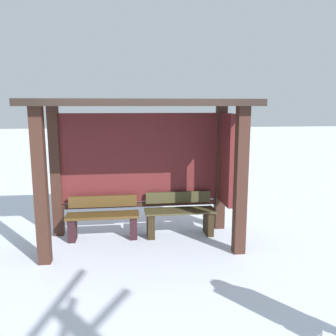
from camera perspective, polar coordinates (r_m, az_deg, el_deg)
ground_plane at (r=5.97m, az=-4.09°, el=-12.05°), size 60.00×60.00×0.00m
bus_shelter at (r=5.73m, az=-3.50°, el=4.69°), size 3.40×1.64×2.35m
bench_left_inside at (r=6.13m, az=-10.55°, el=-8.19°), size 1.23×0.35×0.72m
bench_center_inside at (r=6.20m, az=1.90°, el=-7.85°), size 1.23×0.41×0.74m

